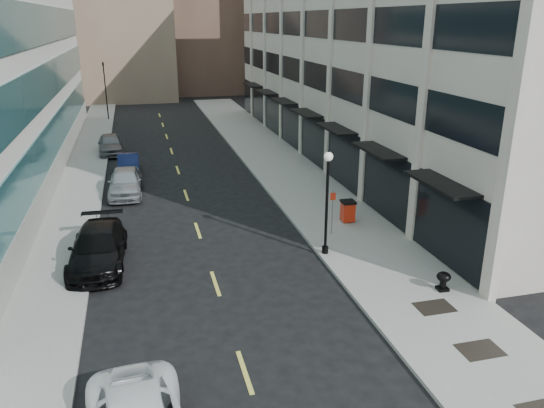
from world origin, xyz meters
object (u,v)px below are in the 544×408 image
urn_planter (443,279)px  car_grey_sedan (110,144)px  sign_post (333,206)px  car_blue_sedan (129,164)px  lamppost (327,194)px  car_black_pickup (98,248)px  car_silver_sedan (125,182)px  traffic_signal (103,66)px  trash_bin (348,210)px

urn_planter → car_grey_sedan: bearing=116.1°
car_grey_sedan → sign_post: 23.67m
car_blue_sedan → sign_post: 17.43m
lamppost → sign_post: (1.10, 2.10, -1.36)m
urn_planter → car_black_pickup: bearing=155.3°
car_silver_sedan → car_grey_sedan: 11.41m
traffic_signal → car_grey_sedan: bearing=-87.4°
car_grey_sedan → sign_post: (11.20, -20.83, 0.85)m
lamppost → traffic_signal: bearing=105.6°
lamppost → car_blue_sedan: bearing=117.8°
car_silver_sedan → lamppost: (8.88, -11.58, 2.17)m
trash_bin → urn_planter: size_ratio=1.49×
car_black_pickup → car_silver_sedan: size_ratio=1.14×
urn_planter → traffic_signal: bearing=108.1°
car_silver_sedan → trash_bin: bearing=-33.1°
traffic_signal → car_grey_sedan: (0.70, -15.66, -4.92)m
car_black_pickup → sign_post: 11.15m
car_grey_sedan → car_black_pickup: bearing=-93.0°
urn_planter → car_blue_sedan: bearing=119.8°
car_silver_sedan → traffic_signal: bearing=96.2°
traffic_signal → car_silver_sedan: traffic_signal is taller
traffic_signal → sign_post: size_ratio=3.01×
car_black_pickup → trash_bin: bearing=11.4°
car_blue_sedan → trash_bin: car_blue_sedan is taller
traffic_signal → sign_post: bearing=-71.9°
lamppost → trash_bin: bearing=54.4°
car_grey_sedan → urn_planter: bearing=-67.2°
trash_bin → sign_post: sign_post is taller
traffic_signal → trash_bin: 37.83m
car_grey_sedan → sign_post: size_ratio=2.03×
car_black_pickup → car_blue_sedan: bearing=87.8°
car_silver_sedan → lamppost: lamppost is taller
car_black_pickup → car_grey_sedan: car_black_pickup is taller
car_grey_sedan → sign_post: sign_post is taller
traffic_signal → urn_planter: (14.11, -43.08, -5.10)m
car_grey_sedan → car_silver_sedan: bearing=-87.1°
car_black_pickup → lamppost: (10.01, -1.63, 2.19)m
car_blue_sedan → car_silver_sedan: bearing=-92.3°
car_black_pickup → urn_planter: bearing=-21.9°
traffic_signal → car_silver_sedan: size_ratio=1.41×
car_silver_sedan → car_blue_sedan: (0.19, 4.90, -0.16)m
car_blue_sedan → car_grey_sedan: size_ratio=0.88×
car_black_pickup → car_silver_sedan: 10.02m
car_black_pickup → lamppost: bearing=-6.4°
car_grey_sedan → urn_planter: 30.53m
car_grey_sedan → lamppost: (10.10, -22.93, 2.21)m
trash_bin → sign_post: bearing=-133.9°
traffic_signal → car_blue_sedan: 22.77m
sign_post → car_silver_sedan: bearing=144.5°
traffic_signal → sign_post: traffic_signal is taller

